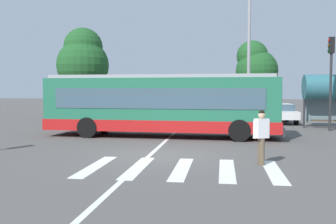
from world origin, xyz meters
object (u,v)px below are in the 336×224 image
Objects in this scene: traffic_light_far_corner at (331,69)px; parked_car_champagne at (201,112)px; parked_car_teal at (241,112)px; background_tree_right at (256,67)px; parked_car_white at (279,112)px; pedestrian_crossing_street at (261,134)px; parked_car_red at (92,111)px; parked_car_silver at (126,111)px; background_tree_left at (83,60)px; parked_car_charcoal at (166,111)px; twin_arm_street_lamp at (249,33)px; city_transit_bus at (161,105)px.

parked_car_champagne is at bearing 151.03° from traffic_light_far_corner.
traffic_light_far_corner is (4.79, -4.06, 2.74)m from parked_car_teal.
background_tree_right reaches higher than parked_car_teal.
parked_car_champagne is 0.98× the size of parked_car_white.
parked_car_teal is 0.86× the size of traffic_light_far_corner.
pedestrian_crossing_street is 15.19m from parked_car_champagne.
parked_car_red is 0.98× the size of parked_car_white.
parked_car_silver is 0.60× the size of background_tree_left.
parked_car_white is (13.52, 0.05, 0.00)m from parked_car_red.
parked_car_silver is at bearing 118.33° from pedestrian_crossing_street.
parked_car_white is 0.60× the size of background_tree_left.
pedestrian_crossing_street is 0.38× the size of parked_car_charcoal.
parked_car_teal is (10.86, -0.65, 0.00)m from parked_car_red.
background_tree_right is (9.58, 5.76, 3.45)m from parked_car_silver.
pedestrian_crossing_street is 0.18× the size of twin_arm_street_lamp.
parked_car_white is at bearing 2.79° from parked_car_silver.
twin_arm_street_lamp is at bearing -20.42° from parked_car_silver.
traffic_light_far_corner is at bearing -27.77° from background_tree_left.
parked_car_charcoal is 7.93m from parked_car_white.
background_tree_left is (-18.03, 9.49, 1.36)m from traffic_light_far_corner.
pedestrian_crossing_street is at bearing -79.88° from parked_car_champagne.
background_tree_right reaches higher than pedestrian_crossing_street.
parked_car_teal is at bearing -4.02° from parked_car_charcoal.
city_transit_bus is at bearing 121.81° from pedestrian_crossing_street.
twin_arm_street_lamp is at bearing 48.18° from city_transit_bus.
traffic_light_far_corner is at bearing -23.79° from parked_car_charcoal.
pedestrian_crossing_street is 0.27× the size of background_tree_right.
twin_arm_street_lamp reaches higher than pedestrian_crossing_street.
parked_car_teal is (0.04, 14.86, -0.20)m from pedestrian_crossing_street.
parked_car_charcoal is 2.57m from parked_car_champagne.
background_tree_left is (-13.21, 20.30, 3.90)m from pedestrian_crossing_street.
pedestrian_crossing_street reaches higher than parked_car_charcoal.
background_tree_right is (1.43, 5.94, 3.45)m from parked_car_teal.
parked_car_silver is 11.70m from background_tree_right.
city_transit_bus is 9.16m from parked_car_silver.
twin_arm_street_lamp reaches higher than parked_car_charcoal.
city_transit_bus is 1.83× the size of background_tree_right.
parked_car_champagne is 0.48× the size of twin_arm_street_lamp.
parked_car_white is at bearing -16.57° from background_tree_left.
traffic_light_far_corner reaches higher than parked_car_teal.
twin_arm_street_lamp reaches higher than parked_car_champagne.
parked_car_red and parked_car_teal have the same top height.
parked_car_champagne is at bearing 134.57° from twin_arm_street_lamp.
parked_car_charcoal is 9.37m from background_tree_right.
parked_car_champagne is 6.58m from twin_arm_street_lamp.
city_transit_bus reaches higher than parked_car_silver.
parked_car_red is at bearing 124.90° from pedestrian_crossing_street.
parked_car_champagne is (-2.67, 14.95, -0.20)m from pedestrian_crossing_street.
parked_car_champagne is 0.59× the size of background_tree_left.
parked_car_teal is 0.59× the size of background_tree_left.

